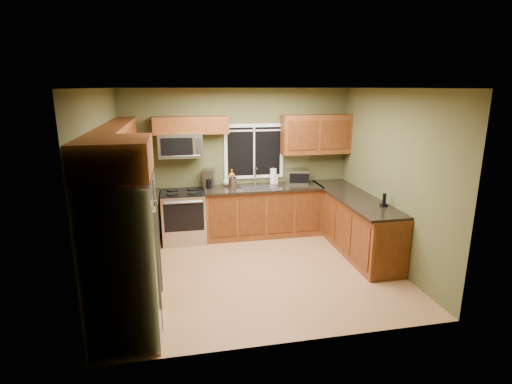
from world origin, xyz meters
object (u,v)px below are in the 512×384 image
object	(u,v)px
microwave	(180,145)
soap_bottle_c	(227,181)
range	(184,216)
kettle	(233,182)
refrigerator	(123,261)
soap_bottle_b	(276,178)
cordless_phone	(384,202)
soap_bottle_a	(232,178)
paper_towel_roll	(273,176)
coffee_maker	(209,179)
toaster_oven	(297,176)

from	to	relation	value
microwave	soap_bottle_c	world-z (taller)	microwave
range	kettle	world-z (taller)	kettle
refrigerator	soap_bottle_c	size ratio (longest dim) A/B	9.82
soap_bottle_b	cordless_phone	distance (m)	2.20
soap_bottle_a	paper_towel_roll	bearing A→B (deg)	5.76
kettle	paper_towel_roll	bearing A→B (deg)	17.10
coffee_maker	soap_bottle_b	xyz separation A→B (m)	(1.27, 0.06, -0.06)
kettle	soap_bottle_a	distance (m)	0.17
toaster_oven	microwave	bearing A→B (deg)	-179.72
toaster_oven	coffee_maker	xyz separation A→B (m)	(-1.66, 0.02, 0.02)
toaster_oven	soap_bottle_a	distance (m)	1.24
kettle	range	bearing A→B (deg)	177.52
coffee_maker	soap_bottle_c	world-z (taller)	coffee_maker
microwave	refrigerator	bearing A→B (deg)	-103.34
kettle	soap_bottle_b	xyz separation A→B (m)	(0.86, 0.27, -0.02)
range	cordless_phone	distance (m)	3.44
microwave	kettle	bearing A→B (deg)	-11.09
microwave	toaster_oven	size ratio (longest dim) A/B	1.58
paper_towel_roll	coffee_maker	bearing A→B (deg)	-178.01
refrigerator	kettle	distance (m)	3.16
toaster_oven	soap_bottle_b	bearing A→B (deg)	167.97
kettle	soap_bottle_a	bearing A→B (deg)	86.87
coffee_maker	cordless_phone	xyz separation A→B (m)	(2.53, -1.73, -0.09)
toaster_oven	soap_bottle_a	world-z (taller)	soap_bottle_a
soap_bottle_a	cordless_phone	bearing A→B (deg)	-38.72
kettle	toaster_oven	bearing A→B (deg)	8.41
toaster_oven	coffee_maker	distance (m)	1.66
coffee_maker	soap_bottle_a	xyz separation A→B (m)	(0.42, -0.04, 0.01)
microwave	paper_towel_roll	bearing A→B (deg)	2.50
refrigerator	kettle	world-z (taller)	refrigerator
microwave	range	bearing A→B (deg)	-89.98
range	cordless_phone	xyz separation A→B (m)	(3.01, -1.57, 0.53)
toaster_oven	paper_towel_roll	world-z (taller)	paper_towel_roll
soap_bottle_b	soap_bottle_c	bearing A→B (deg)	180.00
kettle	paper_towel_roll	xyz separation A→B (m)	(0.81, 0.25, 0.02)
soap_bottle_b	soap_bottle_c	world-z (taller)	soap_bottle_b
microwave	paper_towel_roll	world-z (taller)	microwave
refrigerator	microwave	bearing A→B (deg)	76.66
microwave	cordless_phone	bearing A→B (deg)	-29.44
coffee_maker	cordless_phone	world-z (taller)	coffee_maker
toaster_oven	refrigerator	bearing A→B (deg)	-134.16
microwave	soap_bottle_c	distance (m)	1.08
coffee_maker	kettle	bearing A→B (deg)	-26.70
range	microwave	xyz separation A→B (m)	(-0.00, 0.14, 1.26)
refrigerator	microwave	size ratio (longest dim) A/B	2.37
soap_bottle_c	soap_bottle_a	bearing A→B (deg)	-52.39
kettle	soap_bottle_b	bearing A→B (deg)	17.38
soap_bottle_c	toaster_oven	bearing A→B (deg)	-3.63
range	soap_bottle_a	world-z (taller)	soap_bottle_a
microwave	paper_towel_roll	distance (m)	1.82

